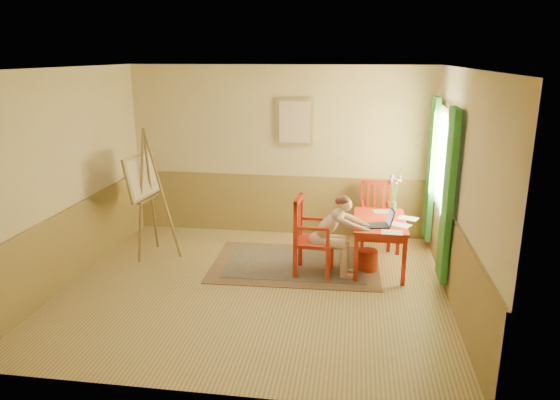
% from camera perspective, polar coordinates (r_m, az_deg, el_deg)
% --- Properties ---
extents(room, '(5.04, 4.54, 2.84)m').
position_cam_1_polar(room, '(6.48, -2.89, 1.76)').
color(room, tan).
rests_on(room, ground).
extents(wainscot, '(5.00, 4.50, 1.00)m').
position_cam_1_polar(wainscot, '(7.49, -1.62, -3.47)').
color(wainscot, olive).
rests_on(wainscot, room).
extents(window, '(0.12, 2.01, 2.20)m').
position_cam_1_polar(window, '(7.54, 17.19, 2.64)').
color(window, white).
rests_on(window, room).
extents(wall_portrait, '(0.60, 0.05, 0.76)m').
position_cam_1_polar(wall_portrait, '(8.49, 1.63, 8.54)').
color(wall_portrait, '#9C8651').
rests_on(wall_portrait, room).
extents(rug, '(2.45, 1.67, 0.02)m').
position_cam_1_polar(rug, '(7.63, 1.70, -7.04)').
color(rug, '#8C7251').
rests_on(rug, room).
extents(table, '(0.73, 1.20, 0.72)m').
position_cam_1_polar(table, '(7.45, 10.86, -2.81)').
color(table, '#B02810').
rests_on(table, room).
extents(chair_left, '(0.53, 0.51, 1.09)m').
position_cam_1_polar(chair_left, '(7.17, 3.33, -3.99)').
color(chair_left, '#B02810').
rests_on(chair_left, room).
extents(chair_back, '(0.48, 0.50, 1.03)m').
position_cam_1_polar(chair_back, '(8.34, 10.37, -1.58)').
color(chair_back, '#B02810').
rests_on(chair_back, room).
extents(figure, '(0.86, 0.38, 1.15)m').
position_cam_1_polar(figure, '(7.10, 5.84, -3.51)').
color(figure, beige).
rests_on(figure, room).
extents(laptop, '(0.44, 0.31, 0.24)m').
position_cam_1_polar(laptop, '(7.14, 10.95, -2.45)').
color(laptop, '#1E2338').
rests_on(laptop, table).
extents(papers, '(0.65, 1.15, 0.00)m').
position_cam_1_polar(papers, '(7.39, 12.56, -2.30)').
color(papers, white).
rests_on(papers, table).
extents(vase, '(0.20, 0.27, 0.55)m').
position_cam_1_polar(vase, '(7.78, 12.39, 0.53)').
color(vase, '#3F724C').
rests_on(vase, table).
extents(wastebasket, '(0.30, 0.30, 0.30)m').
position_cam_1_polar(wastebasket, '(7.50, 9.57, -6.54)').
color(wastebasket, '#BD391E').
rests_on(wastebasket, room).
extents(easel, '(0.67, 0.87, 1.95)m').
position_cam_1_polar(easel, '(7.92, -14.63, 2.01)').
color(easel, olive).
rests_on(easel, room).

